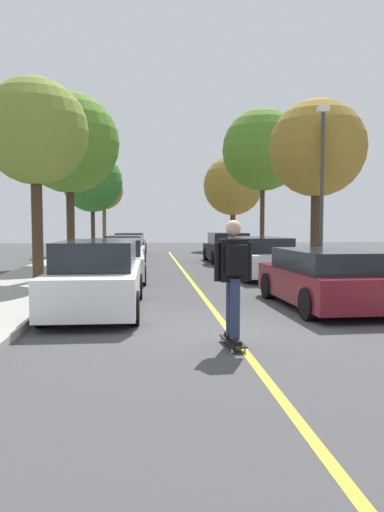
# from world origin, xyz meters

# --- Properties ---
(ground) EXTENTS (80.00, 80.00, 0.00)m
(ground) POSITION_xyz_m (0.00, 0.00, 0.00)
(ground) COLOR #424244
(center_line) EXTENTS (0.12, 39.20, 0.01)m
(center_line) POSITION_xyz_m (0.00, 4.00, 0.00)
(center_line) COLOR gold
(center_line) RESTS_ON ground
(parked_car_left_nearest) EXTENTS (1.87, 4.53, 1.51)m
(parked_car_left_nearest) POSITION_xyz_m (-2.48, 2.11, 0.74)
(parked_car_left_nearest) COLOR white
(parked_car_left_nearest) RESTS_ON ground
(parked_car_left_near) EXTENTS (2.06, 4.69, 1.36)m
(parked_car_left_near) POSITION_xyz_m (-2.49, 7.97, 0.67)
(parked_car_left_near) COLOR #B7B7BC
(parked_car_left_near) RESTS_ON ground
(parked_car_left_far) EXTENTS (1.96, 4.49, 1.34)m
(parked_car_left_far) POSITION_xyz_m (-2.48, 14.02, 0.65)
(parked_car_left_far) COLOR white
(parked_car_left_far) RESTS_ON ground
(parked_car_left_farthest) EXTENTS (1.98, 4.67, 1.33)m
(parked_car_left_farthest) POSITION_xyz_m (-2.49, 21.09, 0.67)
(parked_car_left_farthest) COLOR maroon
(parked_car_left_farthest) RESTS_ON ground
(parked_car_right_nearest) EXTENTS (2.05, 4.20, 1.29)m
(parked_car_right_nearest) POSITION_xyz_m (2.49, 2.04, 0.65)
(parked_car_right_nearest) COLOR maroon
(parked_car_right_nearest) RESTS_ON ground
(parked_car_right_near) EXTENTS (2.03, 4.71, 1.40)m
(parked_car_right_near) POSITION_xyz_m (2.48, 8.29, 0.70)
(parked_car_right_near) COLOR white
(parked_car_right_near) RESTS_ON ground
(parked_car_right_far) EXTENTS (2.04, 4.11, 1.44)m
(parked_car_right_far) POSITION_xyz_m (2.49, 14.96, 0.69)
(parked_car_right_far) COLOR black
(parked_car_right_far) RESTS_ON ground
(street_tree_left_nearest) EXTENTS (3.15, 3.15, 6.04)m
(street_tree_left_nearest) POSITION_xyz_m (-4.72, 6.56, 4.58)
(street_tree_left_nearest) COLOR #3D2D1E
(street_tree_left_nearest) RESTS_ON sidewalk_left
(street_tree_left_near) EXTENTS (4.25, 4.25, 7.31)m
(street_tree_left_near) POSITION_xyz_m (-4.72, 12.85, 5.30)
(street_tree_left_near) COLOR #3D2D1E
(street_tree_left_near) RESTS_ON sidewalk_left
(street_tree_left_far) EXTENTS (3.61, 3.61, 6.06)m
(street_tree_left_far) POSITION_xyz_m (-4.72, 21.31, 4.39)
(street_tree_left_far) COLOR #3D2D1E
(street_tree_left_far) RESTS_ON sidewalk_left
(street_tree_left_farthest) EXTENTS (2.92, 2.92, 5.77)m
(street_tree_left_farthest) POSITION_xyz_m (-4.72, 28.98, 4.43)
(street_tree_left_farthest) COLOR brown
(street_tree_left_farthest) RESTS_ON sidewalk_left
(street_tree_right_nearest) EXTENTS (3.50, 3.50, 6.22)m
(street_tree_right_nearest) POSITION_xyz_m (4.72, 8.81, 4.57)
(street_tree_right_nearest) COLOR #3D2D1E
(street_tree_right_nearest) RESTS_ON sidewalk_right
(street_tree_right_near) EXTENTS (4.33, 4.33, 7.82)m
(street_tree_right_near) POSITION_xyz_m (4.72, 17.09, 5.79)
(street_tree_right_near) COLOR #3D2D1E
(street_tree_right_near) RESTS_ON sidewalk_right
(street_tree_right_far) EXTENTS (4.27, 4.27, 6.63)m
(street_tree_right_far) POSITION_xyz_m (4.72, 26.03, 4.62)
(street_tree_right_far) COLOR #4C3823
(street_tree_right_far) RESTS_ON sidewalk_right
(streetlamp) EXTENTS (0.36, 0.24, 5.51)m
(streetlamp) POSITION_xyz_m (4.24, 6.95, 3.30)
(streetlamp) COLOR #38383D
(streetlamp) RESTS_ON sidewalk_right
(skateboard) EXTENTS (0.29, 0.85, 0.10)m
(skateboard) POSITION_xyz_m (-0.14, -1.20, 0.09)
(skateboard) COLOR black
(skateboard) RESTS_ON ground
(skateboarder) EXTENTS (0.59, 0.71, 1.81)m
(skateboarder) POSITION_xyz_m (-0.13, -1.23, 1.14)
(skateboarder) COLOR black
(skateboarder) RESTS_ON skateboard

